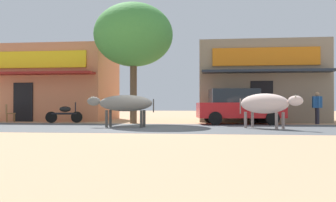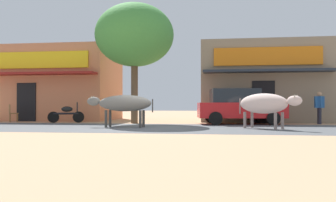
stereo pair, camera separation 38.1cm
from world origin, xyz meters
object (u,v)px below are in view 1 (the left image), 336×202
Objects in this scene: cow_far_dark at (265,104)px; parked_hatchback_car at (238,106)px; cow_near_brown at (124,104)px; roadside_tree at (133,35)px; parked_motorcycle at (65,114)px; pedestrian_by_shop at (317,105)px; cafe_chair_near_tree at (9,112)px.

parked_hatchback_car is at bearing 104.03° from cow_far_dark.
cow_near_brown is 1.24× the size of cow_far_dark.
roadside_tree reaches higher than parked_hatchback_car.
parked_motorcycle is 12.20m from pedestrian_by_shop.
parked_hatchback_car is 5.58m from cow_near_brown.
roadside_tree is 4.57m from cow_near_brown.
cafe_chair_near_tree is (-12.42, 3.58, -0.42)m from cow_far_dark.
parked_hatchback_car is 1.81× the size of cow_far_dark.
cow_far_dark is (5.78, -3.25, -3.36)m from roadside_tree.
cafe_chair_near_tree is at bearing 163.94° from cow_far_dark.
cow_near_brown is (3.76, -3.09, 0.49)m from parked_motorcycle.
parked_motorcycle is 3.17m from cafe_chair_near_tree.
parked_hatchback_car is at bearing -1.08° from parked_motorcycle.
parked_motorcycle is at bearing 178.92° from parked_hatchback_car.
parked_hatchback_car is 8.51m from parked_motorcycle.
cow_near_brown is (0.26, -3.09, -3.35)m from roadside_tree.
cafe_chair_near_tree is at bearing 174.09° from parked_motorcycle.
cow_near_brown reaches higher than parked_motorcycle.
parked_motorcycle is 4.89m from cow_near_brown.
cow_near_brown is at bearing -148.27° from parked_hatchback_car.
cow_near_brown is 5.52m from cow_far_dark.
cafe_chair_near_tree is (-3.15, 0.33, 0.05)m from parked_motorcycle.
parked_motorcycle is at bearing -5.91° from cafe_chair_near_tree.
pedestrian_by_shop is 15.34m from cafe_chair_near_tree.
roadside_tree is at bearing 94.89° from cow_near_brown.
roadside_tree is at bearing 150.64° from cow_far_dark.
pedestrian_by_shop is at bearing -0.14° from cafe_chair_near_tree.
roadside_tree is 1.43× the size of parked_hatchback_car.
pedestrian_by_shop is (8.43, 3.38, -0.08)m from cow_near_brown.
pedestrian_by_shop is (2.92, 3.54, -0.06)m from cow_far_dark.
cafe_chair_near_tree is at bearing 177.61° from parked_hatchback_car.
parked_hatchback_car is at bearing -2.39° from cafe_chair_near_tree.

